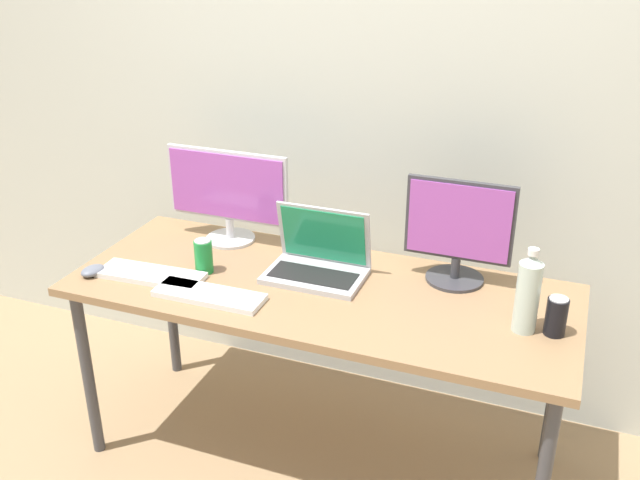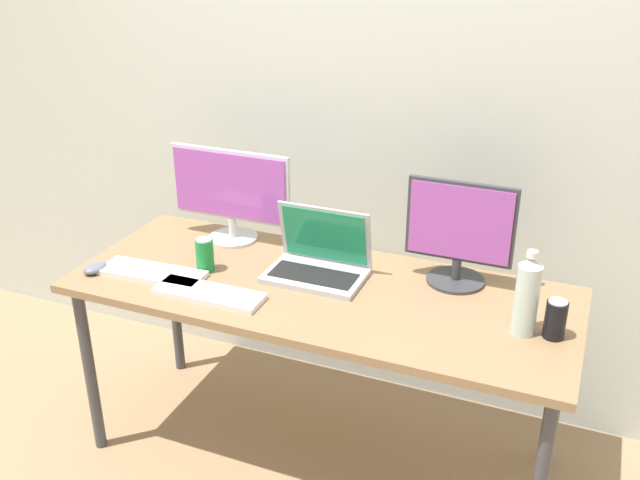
# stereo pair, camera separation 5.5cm
# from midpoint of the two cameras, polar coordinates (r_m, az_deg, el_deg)

# --- Properties ---
(ground_plane) EXTENTS (16.00, 16.00, 0.00)m
(ground_plane) POSITION_cam_midpoint_polar(r_m,az_deg,el_deg) (2.92, 0.56, -16.63)
(ground_plane) COLOR #9E7F5B
(wall_back) EXTENTS (7.00, 0.08, 2.60)m
(wall_back) POSITION_cam_midpoint_polar(r_m,az_deg,el_deg) (2.82, 5.22, 11.70)
(wall_back) COLOR silver
(wall_back) RESTS_ON ground
(work_desk) EXTENTS (1.77, 0.70, 0.74)m
(work_desk) POSITION_cam_midpoint_polar(r_m,az_deg,el_deg) (2.53, 0.62, -5.01)
(work_desk) COLOR #424247
(work_desk) RESTS_ON ground
(monitor_left) EXTENTS (0.50, 0.20, 0.37)m
(monitor_left) POSITION_cam_midpoint_polar(r_m,az_deg,el_deg) (2.80, -6.62, 3.85)
(monitor_left) COLOR silver
(monitor_left) RESTS_ON work_desk
(monitor_center) EXTENTS (0.37, 0.21, 0.38)m
(monitor_center) POSITION_cam_midpoint_polar(r_m,az_deg,el_deg) (2.50, 11.71, 0.61)
(monitor_center) COLOR #38383D
(monitor_center) RESTS_ON work_desk
(laptop_silver) EXTENTS (0.35, 0.24, 0.25)m
(laptop_silver) POSITION_cam_midpoint_polar(r_m,az_deg,el_deg) (2.56, 0.53, -1.61)
(laptop_silver) COLOR #B7B7BC
(laptop_silver) RESTS_ON work_desk
(keyboard_main) EXTENTS (0.38, 0.13, 0.02)m
(keyboard_main) POSITION_cam_midpoint_polar(r_m,az_deg,el_deg) (2.46, -8.23, -4.29)
(keyboard_main) COLOR white
(keyboard_main) RESTS_ON work_desk
(keyboard_aux) EXTENTS (0.39, 0.15, 0.02)m
(keyboard_aux) POSITION_cam_midpoint_polar(r_m,az_deg,el_deg) (2.63, -12.67, -2.59)
(keyboard_aux) COLOR white
(keyboard_aux) RESTS_ON work_desk
(mouse_by_keyboard) EXTENTS (0.09, 0.11, 0.03)m
(mouse_by_keyboard) POSITION_cam_midpoint_polar(r_m,az_deg,el_deg) (2.71, -16.99, -2.16)
(mouse_by_keyboard) COLOR slate
(mouse_by_keyboard) RESTS_ON work_desk
(water_bottle) EXTENTS (0.07, 0.07, 0.28)m
(water_bottle) POSITION_cam_midpoint_polar(r_m,az_deg,el_deg) (2.27, 16.88, -4.30)
(water_bottle) COLOR silver
(water_bottle) RESTS_ON work_desk
(soda_can_near_keyboard) EXTENTS (0.07, 0.07, 0.13)m
(soda_can_near_keyboard) POSITION_cam_midpoint_polar(r_m,az_deg,el_deg) (2.31, 18.97, -6.03)
(soda_can_near_keyboard) COLOR black
(soda_can_near_keyboard) RESTS_ON work_desk
(soda_can_by_laptop) EXTENTS (0.07, 0.07, 0.13)m
(soda_can_by_laptop) POSITION_cam_midpoint_polar(r_m,az_deg,el_deg) (2.61, -8.61, -1.19)
(soda_can_by_laptop) COLOR #197F33
(soda_can_by_laptop) RESTS_ON work_desk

